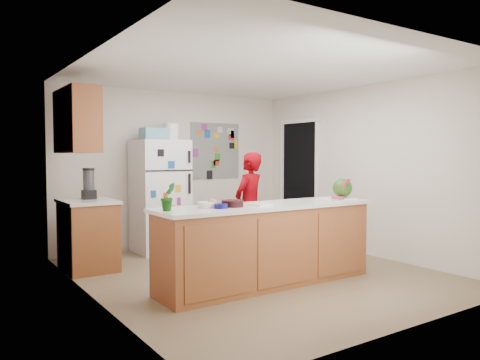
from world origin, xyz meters
TOP-DOWN VIEW (x-y plane):
  - floor at (0.00, 0.00)m, footprint 4.00×4.50m
  - wall_back at (0.00, 2.26)m, footprint 4.00×0.02m
  - wall_left at (-2.01, 0.00)m, footprint 0.02×4.50m
  - wall_right at (2.01, 0.00)m, footprint 0.02×4.50m
  - ceiling at (0.00, 0.00)m, footprint 4.00×4.50m
  - doorway at (1.99, 1.45)m, footprint 0.03×0.85m
  - peninsula_base at (-0.20, -0.50)m, footprint 2.60×0.62m
  - peninsula_top at (-0.20, -0.50)m, footprint 2.68×0.70m
  - side_counter_base at (-1.69, 1.35)m, footprint 0.60×0.80m
  - side_counter_top at (-1.69, 1.35)m, footprint 0.64×0.84m
  - upper_cabinets at (-1.82, 1.30)m, footprint 0.35×1.00m
  - refrigerator at (-0.45, 1.88)m, footprint 0.75×0.70m
  - fridge_top_bin at (-0.55, 1.88)m, footprint 0.35×0.28m
  - photo_collage at (0.75, 2.24)m, footprint 0.95×0.01m
  - person at (0.39, 0.71)m, footprint 0.65×0.55m
  - blender_appliance at (-1.64, 1.45)m, footprint 0.14×0.14m
  - cutting_board at (0.95, -0.51)m, footprint 0.42×0.34m
  - watermelon at (1.01, -0.49)m, footprint 0.24×0.24m
  - watermelon_slice at (0.86, -0.56)m, footprint 0.16×0.16m
  - cherry_bowl at (-0.68, -0.51)m, footprint 0.24×0.24m
  - white_bowl at (-0.95, -0.43)m, footprint 0.23×0.23m
  - cobalt_bowl at (-0.87, -0.58)m, footprint 0.17×0.17m
  - plate at (-0.89, -0.44)m, footprint 0.26×0.26m
  - paper_towel at (-0.36, -0.58)m, footprint 0.23×0.21m
  - keys at (0.74, -0.65)m, footprint 0.10×0.08m
  - potted_plant at (-1.40, -0.45)m, footprint 0.17×0.14m

SIDE VIEW (x-z plane):
  - floor at x=0.00m, z-range -0.02..0.00m
  - side_counter_base at x=-1.69m, z-range 0.00..0.86m
  - peninsula_base at x=-0.20m, z-range 0.00..0.88m
  - person at x=0.39m, z-range 0.00..1.51m
  - refrigerator at x=-0.45m, z-range 0.00..1.70m
  - side_counter_top at x=-1.69m, z-range 0.86..0.90m
  - peninsula_top at x=-0.20m, z-range 0.88..0.92m
  - cutting_board at x=0.95m, z-range 0.92..0.93m
  - keys at x=0.74m, z-range 0.92..0.93m
  - plate at x=-0.89m, z-range 0.92..0.94m
  - paper_towel at x=-0.36m, z-range 0.92..0.94m
  - watermelon_slice at x=0.86m, z-range 0.93..0.95m
  - cobalt_bowl at x=-0.87m, z-range 0.92..0.97m
  - white_bowl at x=-0.95m, z-range 0.92..0.98m
  - cherry_bowl at x=-0.68m, z-range 0.92..0.99m
  - doorway at x=1.99m, z-range 0.00..2.04m
  - watermelon at x=1.01m, z-range 0.93..1.18m
  - potted_plant at x=-1.40m, z-range 0.92..1.20m
  - blender_appliance at x=-1.64m, z-range 0.90..1.28m
  - wall_back at x=0.00m, z-range 0.00..2.50m
  - wall_left at x=-2.01m, z-range 0.00..2.50m
  - wall_right at x=2.01m, z-range 0.00..2.50m
  - photo_collage at x=0.75m, z-range 1.08..2.02m
  - fridge_top_bin at x=-0.55m, z-range 1.70..1.88m
  - upper_cabinets at x=-1.82m, z-range 1.50..2.30m
  - ceiling at x=0.00m, z-range 2.50..2.52m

